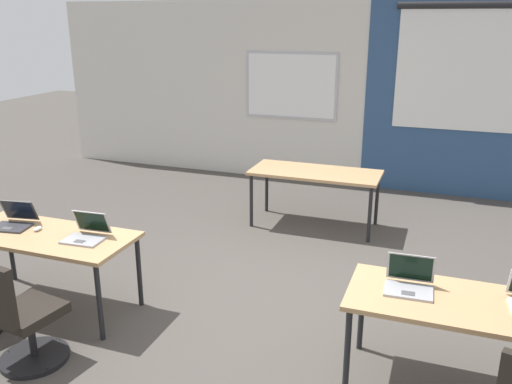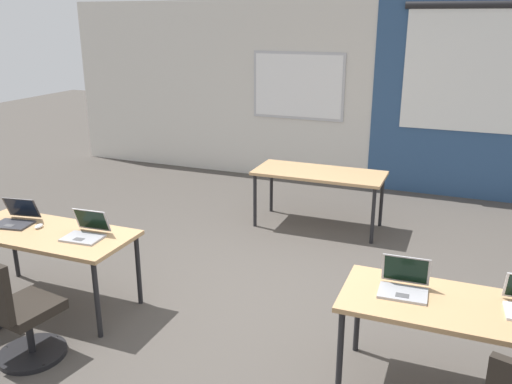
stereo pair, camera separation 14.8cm
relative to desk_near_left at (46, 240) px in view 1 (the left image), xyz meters
The scene contains 10 objects.
ground_plane 1.96m from the desk_near_left, 18.92° to the left, with size 24.00×24.00×0.00m.
back_wall_assembly 5.17m from the desk_near_left, 69.53° to the left, with size 10.00×0.27×2.80m.
desk_near_left is the anchor object (origin of this frame).
desk_near_right 3.50m from the desk_near_left, ahead, with size 1.60×0.70×0.72m.
desk_far_center 3.30m from the desk_near_left, 57.99° to the left, with size 1.60×0.70×0.72m.
laptop_near_left_inner 0.43m from the desk_near_left, ahead, with size 0.35×0.33×0.23m.
chair_near_left_inner 0.93m from the desk_near_left, 63.21° to the right, with size 0.52×0.57×0.92m.
laptop_near_left_end 0.42m from the desk_near_left, behind, with size 0.38×0.37×0.22m.
mouse_near_left_end 0.15m from the desk_near_left, 159.78° to the left, with size 0.07×0.11×0.03m.
laptop_near_right_inner 3.11m from the desk_near_left, ahead, with size 0.34×0.29×0.23m.
Camera 1 is at (1.51, -4.10, 2.54)m, focal length 37.79 mm.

